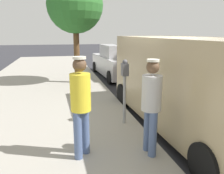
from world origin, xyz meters
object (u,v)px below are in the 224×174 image
object	(u,v)px
pedestrian_in_gray	(151,101)
parked_sedan_behind	(118,62)
parked_van	(188,80)
street_tree	(75,5)
pedestrian_in_yellow	(81,101)
parking_meter_near	(125,81)

from	to	relation	value
pedestrian_in_gray	parked_sedan_behind	xyz separation A→B (m)	(-1.51, -7.98, -0.37)
pedestrian_in_gray	parked_sedan_behind	distance (m)	8.13
parked_van	street_tree	distance (m)	5.92
pedestrian_in_gray	parked_sedan_behind	size ratio (longest dim) A/B	0.38
pedestrian_in_yellow	parked_sedan_behind	bearing A→B (deg)	-109.07
parking_meter_near	parked_sedan_behind	bearing A→B (deg)	-103.47
parking_meter_near	pedestrian_in_gray	world-z (taller)	pedestrian_in_gray
pedestrian_in_gray	parked_van	bearing A→B (deg)	-139.11
parked_sedan_behind	parked_van	bearing A→B (deg)	89.43
parked_sedan_behind	street_tree	bearing A→B (deg)	36.49
pedestrian_in_yellow	pedestrian_in_gray	bearing A→B (deg)	171.22
parking_meter_near	pedestrian_in_yellow	size ratio (longest dim) A/B	0.87
parked_van	parking_meter_near	bearing A→B (deg)	-7.29
pedestrian_in_yellow	street_tree	world-z (taller)	street_tree
parking_meter_near	pedestrian_in_gray	size ratio (longest dim) A/B	0.90
parking_meter_near	pedestrian_in_yellow	xyz separation A→B (m)	(1.13, 1.26, -0.03)
pedestrian_in_gray	street_tree	size ratio (longest dim) A/B	0.39
parked_sedan_behind	street_tree	xyz separation A→B (m)	(2.25, 1.67, 2.57)
pedestrian_in_gray	parked_van	size ratio (longest dim) A/B	0.32
parking_meter_near	parked_sedan_behind	distance (m)	6.74
parking_meter_near	parked_van	bearing A→B (deg)	172.71
parking_meter_near	street_tree	world-z (taller)	street_tree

